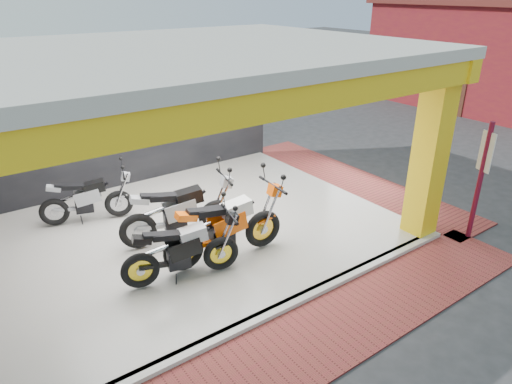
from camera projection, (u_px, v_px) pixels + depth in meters
ground at (245, 280)px, 7.87m from camera, size 80.00×80.00×0.00m
showroom_floor at (190, 231)px, 9.33m from camera, size 8.00×6.00×0.10m
showroom_ceiling at (177, 51)px, 7.88m from camera, size 8.40×6.40×0.20m
back_wall at (124, 118)px, 10.93m from camera, size 8.20×0.20×3.50m
corner_column at (430, 153)px, 8.60m from camera, size 0.50×0.50×3.50m
header_beam_front at (287, 100)px, 5.78m from camera, size 8.40×0.30×0.40m
header_beam_right at (341, 52)px, 10.13m from camera, size 0.30×6.40×0.40m
floor_kerb at (282, 308)px, 7.09m from camera, size 8.00×0.20×0.10m
paver_front at (316, 338)px, 6.53m from camera, size 9.00×1.40×0.03m
paver_right at (353, 180)px, 11.91m from camera, size 1.40×7.00×0.03m
signpost at (481, 177)px, 8.67m from camera, size 0.14×0.32×2.39m
moto_hero at (263, 212)px, 8.37m from camera, size 2.52×1.14×1.49m
moto_row_a at (220, 238)px, 7.69m from camera, size 2.23×1.25×1.29m
moto_row_b at (215, 201)px, 8.86m from camera, size 2.48×1.38×1.43m
moto_row_d at (117, 191)px, 9.57m from camera, size 2.10×1.28×1.20m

